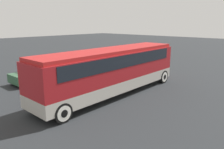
% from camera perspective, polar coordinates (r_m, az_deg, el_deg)
% --- Properties ---
extents(ground_plane, '(120.00, 120.00, 0.00)m').
position_cam_1_polar(ground_plane, '(14.90, -0.00, -5.21)').
color(ground_plane, '#26282B').
extents(tour_bus, '(11.51, 2.52, 3.09)m').
position_cam_1_polar(tour_bus, '(14.48, 0.26, 1.87)').
color(tour_bus, '#B7B2A8').
rests_on(tour_bus, ground_plane).
extents(parked_car_near, '(4.24, 1.94, 1.35)m').
position_cam_1_polar(parked_car_near, '(24.98, -6.48, 3.98)').
color(parked_car_near, silver).
rests_on(parked_car_near, ground_plane).
extents(parked_car_mid, '(4.41, 1.87, 1.42)m').
position_cam_1_polar(parked_car_mid, '(18.76, -18.62, 0.26)').
color(parked_car_mid, '#2D5638').
rests_on(parked_car_mid, ground_plane).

